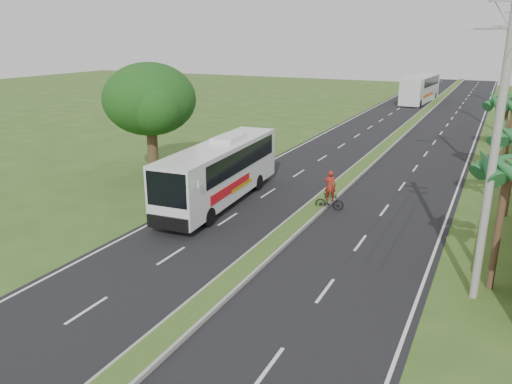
% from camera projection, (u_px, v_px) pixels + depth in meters
% --- Properties ---
extents(ground, '(180.00, 180.00, 0.00)m').
position_uv_depth(ground, '(243.00, 272.00, 20.15)').
color(ground, '#35551F').
rests_on(ground, ground).
extents(road_asphalt, '(14.00, 160.00, 0.02)m').
position_uv_depth(road_asphalt, '(367.00, 163.00, 37.24)').
color(road_asphalt, black).
rests_on(road_asphalt, ground).
extents(median_strip, '(1.20, 160.00, 0.18)m').
position_uv_depth(median_strip, '(367.00, 162.00, 37.22)').
color(median_strip, gray).
rests_on(median_strip, ground).
extents(lane_edge_left, '(0.12, 160.00, 0.01)m').
position_uv_depth(lane_edge_left, '(285.00, 154.00, 40.07)').
color(lane_edge_left, silver).
rests_on(lane_edge_left, ground).
extents(lane_edge_right, '(0.12, 160.00, 0.01)m').
position_uv_depth(lane_edge_right, '(463.00, 174.00, 34.42)').
color(lane_edge_right, silver).
rests_on(lane_edge_right, ground).
extents(palm_verge_a, '(2.40, 2.40, 5.45)m').
position_uv_depth(palm_verge_a, '(508.00, 167.00, 17.49)').
color(palm_verge_a, '#473321').
rests_on(palm_verge_a, ground).
extents(palm_verge_c, '(2.40, 2.40, 5.85)m').
position_uv_depth(palm_verge_c, '(508.00, 103.00, 31.14)').
color(palm_verge_c, '#473321').
rests_on(palm_verge_c, ground).
extents(shade_tree, '(6.30, 6.00, 7.54)m').
position_uv_depth(shade_tree, '(149.00, 102.00, 32.30)').
color(shade_tree, '#473321').
rests_on(shade_tree, ground).
extents(utility_pole_a, '(1.60, 0.28, 11.00)m').
position_uv_depth(utility_pole_a, '(495.00, 145.00, 16.56)').
color(utility_pole_a, gray).
rests_on(utility_pole_a, ground).
extents(utility_pole_b, '(3.20, 0.28, 12.00)m').
position_uv_depth(utility_pole_b, '(505.00, 85.00, 30.08)').
color(utility_pole_b, gray).
rests_on(utility_pole_b, ground).
extents(utility_pole_c, '(1.60, 0.28, 11.00)m').
position_uv_depth(utility_pole_c, '(507.00, 73.00, 47.34)').
color(utility_pole_c, gray).
rests_on(utility_pole_c, ground).
extents(utility_pole_d, '(1.60, 0.28, 10.50)m').
position_uv_depth(utility_pole_d, '(509.00, 65.00, 64.52)').
color(utility_pole_d, gray).
rests_on(utility_pole_d, ground).
extents(coach_bus_main, '(3.16, 11.42, 3.65)m').
position_uv_depth(coach_bus_main, '(221.00, 168.00, 27.98)').
color(coach_bus_main, silver).
rests_on(coach_bus_main, ground).
extents(coach_bus_far, '(3.53, 12.71, 3.66)m').
position_uv_depth(coach_bus_far, '(420.00, 88.00, 70.03)').
color(coach_bus_far, silver).
rests_on(coach_bus_far, ground).
extents(motorcyclist, '(1.61, 0.76, 2.23)m').
position_uv_depth(motorcyclist, '(330.00, 196.00, 27.04)').
color(motorcyclist, black).
rests_on(motorcyclist, ground).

